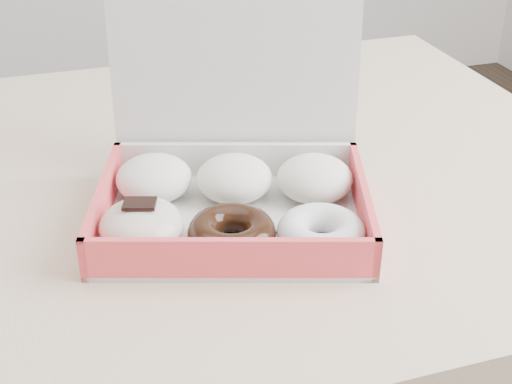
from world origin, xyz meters
name	(u,v)px	position (x,y,z in m)	size (l,w,h in m)	color
table	(136,233)	(0.00, 0.00, 0.67)	(1.20, 0.80, 0.75)	tan
donut_box	(231,190)	(0.09, -0.12, 0.78)	(0.34, 0.31, 0.21)	silver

